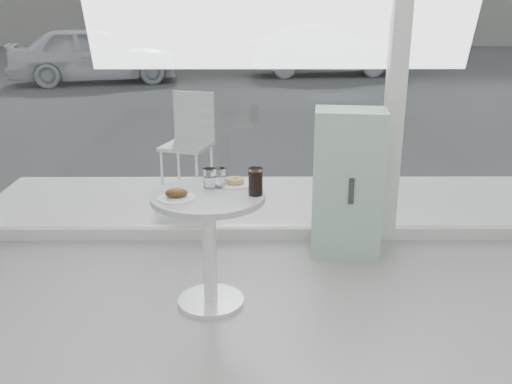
{
  "coord_description": "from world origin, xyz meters",
  "views": [
    {
      "loc": [
        -0.22,
        -1.47,
        1.92
      ],
      "look_at": [
        -0.2,
        1.7,
        0.85
      ],
      "focal_mm": 40.0,
      "sensor_mm": 36.0,
      "label": 1
    }
  ],
  "objects_px": {
    "main_table": "(209,226)",
    "water_tumbler_b": "(220,179)",
    "car_silver": "(325,50)",
    "plate_donut": "(235,182)",
    "car_white": "(95,54)",
    "patio_chair": "(189,137)",
    "plate_fritter": "(177,195)",
    "water_tumbler_a": "(210,179)",
    "cola_glass": "(255,182)",
    "mint_cabinet": "(347,183)"
  },
  "relations": [
    {
      "from": "main_table",
      "to": "car_white",
      "type": "distance_m",
      "value": 11.25
    },
    {
      "from": "water_tumbler_b",
      "to": "mint_cabinet",
      "type": "bearing_deg",
      "value": 35.29
    },
    {
      "from": "car_silver",
      "to": "water_tumbler_b",
      "type": "bearing_deg",
      "value": 163.08
    },
    {
      "from": "plate_fritter",
      "to": "cola_glass",
      "type": "bearing_deg",
      "value": 9.6
    },
    {
      "from": "car_silver",
      "to": "plate_donut",
      "type": "relative_size",
      "value": 19.47
    },
    {
      "from": "car_silver",
      "to": "plate_fritter",
      "type": "relative_size",
      "value": 17.68
    },
    {
      "from": "mint_cabinet",
      "to": "cola_glass",
      "type": "height_order",
      "value": "mint_cabinet"
    },
    {
      "from": "main_table",
      "to": "patio_chair",
      "type": "bearing_deg",
      "value": 99.18
    },
    {
      "from": "plate_fritter",
      "to": "car_white",
      "type": "bearing_deg",
      "value": 107.26
    },
    {
      "from": "patio_chair",
      "to": "cola_glass",
      "type": "relative_size",
      "value": 5.9
    },
    {
      "from": "water_tumbler_a",
      "to": "cola_glass",
      "type": "bearing_deg",
      "value": -26.13
    },
    {
      "from": "patio_chair",
      "to": "water_tumbler_a",
      "type": "xyz_separation_m",
      "value": [
        0.35,
        -2.04,
        0.2
      ]
    },
    {
      "from": "water_tumbler_b",
      "to": "cola_glass",
      "type": "xyz_separation_m",
      "value": [
        0.23,
        -0.16,
        0.03
      ]
    },
    {
      "from": "car_silver",
      "to": "cola_glass",
      "type": "xyz_separation_m",
      "value": [
        -1.89,
        -12.08,
        0.2
      ]
    },
    {
      "from": "patio_chair",
      "to": "plate_donut",
      "type": "height_order",
      "value": "patio_chair"
    },
    {
      "from": "plate_fritter",
      "to": "water_tumbler_a",
      "type": "distance_m",
      "value": 0.29
    },
    {
      "from": "plate_fritter",
      "to": "plate_donut",
      "type": "xyz_separation_m",
      "value": [
        0.35,
        0.27,
        -0.01
      ]
    },
    {
      "from": "mint_cabinet",
      "to": "car_silver",
      "type": "relative_size",
      "value": 0.29
    },
    {
      "from": "main_table",
      "to": "water_tumbler_a",
      "type": "height_order",
      "value": "water_tumbler_a"
    },
    {
      "from": "plate_donut",
      "to": "water_tumbler_a",
      "type": "relative_size",
      "value": 1.6
    },
    {
      "from": "main_table",
      "to": "car_white",
      "type": "height_order",
      "value": "car_white"
    },
    {
      "from": "main_table",
      "to": "cola_glass",
      "type": "height_order",
      "value": "cola_glass"
    },
    {
      "from": "water_tumbler_a",
      "to": "plate_fritter",
      "type": "bearing_deg",
      "value": -129.1
    },
    {
      "from": "main_table",
      "to": "patio_chair",
      "type": "height_order",
      "value": "patio_chair"
    },
    {
      "from": "car_white",
      "to": "cola_glass",
      "type": "distance_m",
      "value": 11.36
    },
    {
      "from": "mint_cabinet",
      "to": "main_table",
      "type": "bearing_deg",
      "value": -134.28
    },
    {
      "from": "mint_cabinet",
      "to": "car_white",
      "type": "bearing_deg",
      "value": 121.63
    },
    {
      "from": "car_white",
      "to": "cola_glass",
      "type": "height_order",
      "value": "car_white"
    },
    {
      "from": "car_white",
      "to": "water_tumbler_a",
      "type": "xyz_separation_m",
      "value": [
        3.53,
        -10.55,
        0.15
      ]
    },
    {
      "from": "car_silver",
      "to": "plate_donut",
      "type": "distance_m",
      "value": 12.07
    },
    {
      "from": "main_table",
      "to": "car_silver",
      "type": "distance_m",
      "value": 12.27
    },
    {
      "from": "main_table",
      "to": "water_tumbler_a",
      "type": "relative_size",
      "value": 6.06
    },
    {
      "from": "car_silver",
      "to": "water_tumbler_b",
      "type": "distance_m",
      "value": 12.11
    },
    {
      "from": "patio_chair",
      "to": "plate_fritter",
      "type": "relative_size",
      "value": 4.51
    },
    {
      "from": "car_white",
      "to": "plate_donut",
      "type": "relative_size",
      "value": 19.45
    },
    {
      "from": "mint_cabinet",
      "to": "water_tumbler_b",
      "type": "bearing_deg",
      "value": -137.8
    },
    {
      "from": "patio_chair",
      "to": "cola_glass",
      "type": "distance_m",
      "value": 2.29
    },
    {
      "from": "car_silver",
      "to": "plate_fritter",
      "type": "xyz_separation_m",
      "value": [
        -2.37,
        -12.16,
        0.14
      ]
    },
    {
      "from": "car_silver",
      "to": "plate_donut",
      "type": "bearing_deg",
      "value": 163.52
    },
    {
      "from": "car_silver",
      "to": "water_tumbler_a",
      "type": "relative_size",
      "value": 31.17
    },
    {
      "from": "patio_chair",
      "to": "cola_glass",
      "type": "xyz_separation_m",
      "value": [
        0.65,
        -2.18,
        0.23
      ]
    },
    {
      "from": "plate_donut",
      "to": "water_tumbler_a",
      "type": "distance_m",
      "value": 0.17
    },
    {
      "from": "car_white",
      "to": "plate_donut",
      "type": "xyz_separation_m",
      "value": [
        3.7,
        -10.51,
        0.12
      ]
    },
    {
      "from": "plate_donut",
      "to": "patio_chair",
      "type": "bearing_deg",
      "value": 104.52
    },
    {
      "from": "cola_glass",
      "to": "water_tumbler_b",
      "type": "bearing_deg",
      "value": 145.26
    },
    {
      "from": "main_table",
      "to": "water_tumbler_b",
      "type": "bearing_deg",
      "value": 65.24
    },
    {
      "from": "car_silver",
      "to": "water_tumbler_a",
      "type": "height_order",
      "value": "car_silver"
    },
    {
      "from": "plate_fritter",
      "to": "water_tumbler_a",
      "type": "xyz_separation_m",
      "value": [
        0.18,
        0.23,
        0.03
      ]
    },
    {
      "from": "car_white",
      "to": "plate_fritter",
      "type": "relative_size",
      "value": 17.66
    },
    {
      "from": "water_tumbler_a",
      "to": "cola_glass",
      "type": "height_order",
      "value": "cola_glass"
    }
  ]
}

